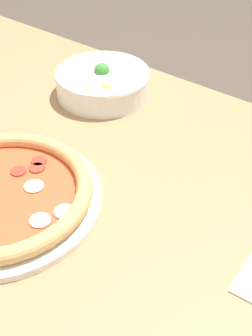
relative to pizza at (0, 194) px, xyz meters
name	(u,v)px	position (x,y,z in m)	size (l,w,h in m)	color
dining_table	(33,217)	(-0.02, 0.07, -0.12)	(1.27, 0.88, 0.73)	#99724C
pizza	(0,194)	(0.00, 0.00, 0.00)	(0.32, 0.32, 0.04)	white
bowl	(103,81)	(-0.08, 0.35, 0.01)	(0.19, 0.19, 0.07)	white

